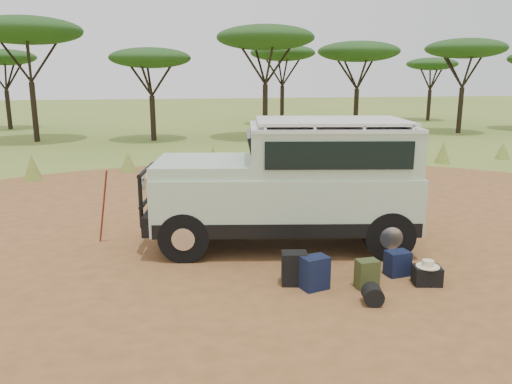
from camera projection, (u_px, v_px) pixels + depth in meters
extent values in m
plane|color=olive|center=(270.00, 252.00, 9.67)|extent=(140.00, 140.00, 0.00)
cylinder|color=#955A31|center=(270.00, 252.00, 9.67)|extent=(23.00, 23.00, 0.01)
cone|color=olive|center=(32.00, 168.00, 16.27)|extent=(0.60, 0.60, 0.85)
cone|color=olive|center=(128.00, 162.00, 17.75)|extent=(0.60, 0.60, 0.70)
cone|color=olive|center=(213.00, 158.00, 17.96)|extent=(0.60, 0.60, 0.90)
cone|color=olive|center=(296.00, 159.00, 18.19)|extent=(0.60, 0.60, 0.80)
cone|color=olive|center=(365.00, 154.00, 19.47)|extent=(0.60, 0.60, 0.75)
cone|color=olive|center=(443.00, 152.00, 19.50)|extent=(0.60, 0.60, 0.85)
cone|color=olive|center=(503.00, 151.00, 20.50)|extent=(0.60, 0.60, 0.70)
cylinder|color=black|center=(34.00, 112.00, 25.81)|extent=(0.28, 0.28, 3.06)
ellipsoid|color=#143815|center=(26.00, 30.00, 24.90)|extent=(5.50, 5.50, 1.38)
cylinder|color=black|center=(153.00, 118.00, 26.35)|extent=(0.28, 0.28, 2.34)
ellipsoid|color=#143815|center=(150.00, 58.00, 25.65)|extent=(4.20, 4.20, 1.05)
cylinder|color=black|center=(265.00, 112.00, 27.11)|extent=(0.28, 0.28, 2.93)
ellipsoid|color=#143815|center=(265.00, 37.00, 26.24)|extent=(5.20, 5.20, 1.30)
cylinder|color=black|center=(356.00, 111.00, 29.98)|extent=(0.28, 0.28, 2.61)
ellipsoid|color=#143815|center=(359.00, 52.00, 29.20)|extent=(4.80, 4.80, 1.20)
cylinder|color=black|center=(460.00, 110.00, 29.76)|extent=(0.28, 0.28, 2.70)
ellipsoid|color=#143815|center=(466.00, 48.00, 28.95)|extent=(4.60, 4.60, 1.15)
cylinder|color=black|center=(9.00, 110.00, 31.94)|extent=(0.28, 0.28, 2.48)
ellipsoid|color=#143815|center=(3.00, 57.00, 31.21)|extent=(4.00, 4.00, 1.00)
cylinder|color=black|center=(282.00, 105.00, 35.08)|extent=(0.28, 0.28, 2.70)
ellipsoid|color=#143815|center=(283.00, 53.00, 34.28)|extent=(4.50, 4.50, 1.12)
cylinder|color=black|center=(429.00, 105.00, 38.50)|extent=(0.28, 0.28, 2.34)
ellipsoid|color=#143815|center=(432.00, 64.00, 37.80)|extent=(3.80, 3.80, 0.95)
cube|color=#A8C3A6|center=(284.00, 197.00, 9.89)|extent=(5.28, 2.94, 1.05)
cube|color=black|center=(283.00, 216.00, 9.98)|extent=(5.19, 2.97, 0.27)
cube|color=#A8C3A6|center=(330.00, 150.00, 9.69)|extent=(3.40, 2.51, 0.83)
cube|color=silver|center=(331.00, 127.00, 9.59)|extent=(3.41, 2.55, 0.07)
cube|color=silver|center=(331.00, 121.00, 9.57)|extent=(3.14, 2.38, 0.06)
cube|color=#A8C3A6|center=(204.00, 166.00, 9.71)|extent=(2.17, 2.24, 0.22)
cube|color=black|center=(252.00, 148.00, 9.65)|extent=(0.50, 1.68, 0.58)
cube|color=black|center=(340.00, 156.00, 8.71)|extent=(2.59, 0.54, 0.50)
cube|color=black|center=(322.00, 141.00, 10.66)|extent=(2.59, 0.54, 0.50)
cube|color=black|center=(410.00, 149.00, 9.72)|extent=(0.36, 1.62, 0.46)
cube|color=black|center=(155.00, 213.00, 9.91)|extent=(0.53, 2.00, 0.38)
cylinder|color=black|center=(146.00, 170.00, 9.71)|extent=(0.34, 1.42, 0.08)
cylinder|color=black|center=(148.00, 199.00, 9.84)|extent=(0.34, 1.42, 0.08)
cylinder|color=silver|center=(143.00, 184.00, 9.45)|extent=(0.12, 0.25, 0.24)
cylinder|color=silver|center=(149.00, 178.00, 10.06)|extent=(0.12, 0.25, 0.24)
cube|color=silver|center=(150.00, 207.00, 9.88)|extent=(0.13, 0.46, 0.13)
cylinder|color=black|center=(255.00, 147.00, 10.63)|extent=(0.10, 0.10, 0.91)
cylinder|color=black|center=(184.00, 237.00, 9.10)|extent=(0.97, 0.48, 0.93)
cylinder|color=black|center=(194.00, 211.00, 10.84)|extent=(0.97, 0.48, 0.93)
cylinder|color=black|center=(389.00, 236.00, 9.18)|extent=(0.97, 0.48, 0.93)
cylinder|color=black|center=(366.00, 210.00, 10.91)|extent=(0.97, 0.48, 0.93)
cylinder|color=maroon|center=(103.00, 207.00, 10.01)|extent=(0.30, 0.31, 1.54)
cube|color=black|center=(294.00, 268.00, 8.10)|extent=(0.46, 0.37, 0.55)
cube|color=#101533|center=(315.00, 273.00, 7.93)|extent=(0.48, 0.40, 0.54)
cube|color=#39401D|center=(367.00, 274.00, 7.97)|extent=(0.36, 0.27, 0.47)
cube|color=#101533|center=(397.00, 263.00, 8.49)|extent=(0.41, 0.33, 0.43)
cube|color=black|center=(427.00, 276.00, 8.12)|extent=(0.50, 0.40, 0.31)
cylinder|color=black|center=(373.00, 295.00, 7.42)|extent=(0.36, 0.36, 0.30)
cylinder|color=beige|center=(428.00, 266.00, 8.08)|extent=(0.37, 0.37, 0.02)
cylinder|color=beige|center=(428.00, 263.00, 8.07)|extent=(0.19, 0.19, 0.09)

